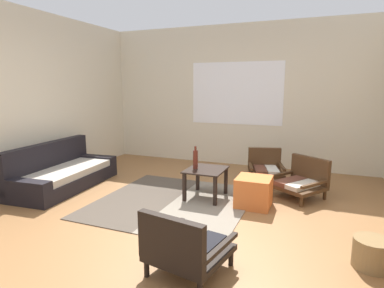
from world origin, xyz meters
name	(u,v)px	position (x,y,z in m)	size (l,w,h in m)	color
ground_plane	(169,222)	(0.00, 0.00, 0.00)	(7.80, 7.80, 0.00)	olive
far_wall_with_window	(237,96)	(0.00, 3.06, 1.35)	(5.60, 0.13, 2.70)	beige
side_wall_left	(13,99)	(-2.66, 0.30, 1.35)	(0.12, 6.60, 2.70)	beige
area_rug	(173,202)	(-0.24, 0.61, 0.01)	(1.96, 2.02, 0.01)	#4C4238
couch	(62,174)	(-2.11, 0.57, 0.21)	(0.88, 1.80, 0.68)	black
coffee_table	(206,175)	(0.12, 0.94, 0.33)	(0.51, 0.58, 0.42)	black
armchair_by_window	(265,167)	(0.76, 2.06, 0.24)	(0.67, 0.66, 0.53)	#472D19
armchair_striped_foreground	(185,247)	(0.58, -0.88, 0.25)	(0.69, 0.71, 0.57)	black
armchair_corner	(301,180)	(1.35, 1.49, 0.24)	(0.83, 0.83, 0.55)	#472D19
ottoman_orange	(254,192)	(0.80, 0.88, 0.19)	(0.44, 0.44, 0.38)	#D1662D
glass_bottle	(195,159)	(-0.03, 0.90, 0.55)	(0.07, 0.07, 0.31)	#5B2319
wicker_basket	(372,253)	(2.02, -0.17, 0.13)	(0.31, 0.31, 0.26)	olive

